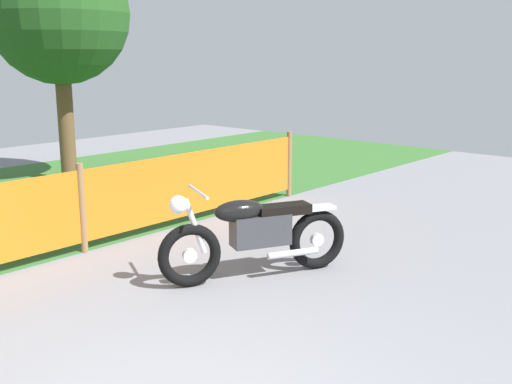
# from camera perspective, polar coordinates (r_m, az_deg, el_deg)

# --- Properties ---
(tree_near_left) EXTENTS (2.44, 2.44, 4.16)m
(tree_near_left) POSITION_cam_1_polar(r_m,az_deg,el_deg) (11.47, -17.90, 15.46)
(tree_near_left) COLOR brown
(tree_near_left) RESTS_ON ground
(motorcycle_lead) EXTENTS (1.88, 1.05, 0.97)m
(motorcycle_lead) POSITION_cam_1_polar(r_m,az_deg,el_deg) (6.23, -0.11, -3.88)
(motorcycle_lead) COLOR black
(motorcycle_lead) RESTS_ON ground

